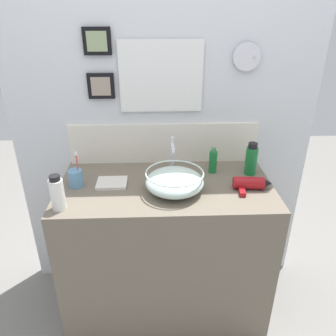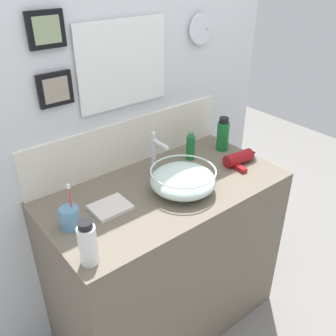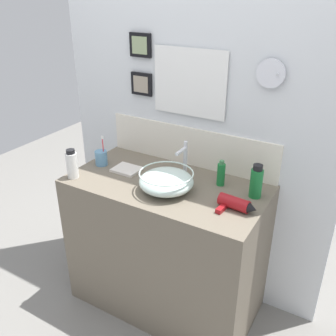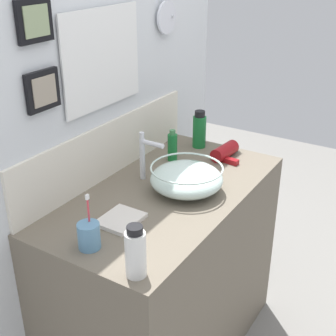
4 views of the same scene
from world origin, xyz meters
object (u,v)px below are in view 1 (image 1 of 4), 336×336
toothbrush_cup (76,178)px  spray_bottle (57,193)px  soap_dispenser (251,160)px  hand_towel (112,183)px  shampoo_bottle (213,161)px  glass_bowl_sink (175,181)px  hair_drier (251,184)px  faucet (172,153)px

toothbrush_cup → spray_bottle: toothbrush_cup is taller
soap_dispenser → hand_towel: 0.78m
shampoo_bottle → hand_towel: size_ratio=0.94×
glass_bowl_sink → spray_bottle: 0.57m
soap_dispenser → hand_towel: (-0.77, -0.09, -0.08)m
glass_bowl_sink → hair_drier: (0.40, 0.01, -0.03)m
hand_towel → shampoo_bottle: bearing=12.2°
faucet → toothbrush_cup: faucet is taller
faucet → hair_drier: (0.40, -0.20, -0.09)m
spray_bottle → hand_towel: 0.33m
toothbrush_cup → soap_dispenser: size_ratio=1.03×
hair_drier → spray_bottle: bearing=-171.2°
spray_bottle → shampoo_bottle: bearing=24.0°
toothbrush_cup → soap_dispenser: (0.96, 0.10, 0.04)m
glass_bowl_sink → toothbrush_cup: toothbrush_cup is taller
glass_bowl_sink → hair_drier: bearing=1.2°
glass_bowl_sink → shampoo_bottle: bearing=42.1°
glass_bowl_sink → spray_bottle: (-0.55, -0.14, 0.02)m
faucet → hair_drier: 0.46m
glass_bowl_sink → soap_dispenser: soap_dispenser is taller
faucet → hair_drier: faucet is taller
spray_bottle → soap_dispenser: bearing=17.9°
spray_bottle → hair_drier: bearing=8.8°
toothbrush_cup → soap_dispenser: bearing=6.2°
hair_drier → toothbrush_cup: (-0.92, 0.07, 0.02)m
soap_dispenser → spray_bottle: (-1.00, -0.32, -0.01)m
glass_bowl_sink → toothbrush_cup: (-0.52, 0.08, -0.01)m
hair_drier → hand_towel: bearing=173.8°
shampoo_bottle → hand_towel: (-0.56, -0.12, -0.06)m
shampoo_bottle → soap_dispenser: soap_dispenser is taller
hair_drier → spray_bottle: size_ratio=1.17×
faucet → shampoo_bottle: size_ratio=1.42×
hair_drier → toothbrush_cup: 0.92m
toothbrush_cup → spray_bottle: 0.22m
toothbrush_cup → spray_bottle: bearing=-99.2°
hair_drier → shampoo_bottle: 0.27m
glass_bowl_sink → shampoo_bottle: 0.31m
faucet → toothbrush_cup: (-0.52, -0.13, -0.08)m
shampoo_bottle → spray_bottle: size_ratio=0.86×
toothbrush_cup → shampoo_bottle: toothbrush_cup is taller
toothbrush_cup → shampoo_bottle: bearing=10.0°
toothbrush_cup → shampoo_bottle: 0.76m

